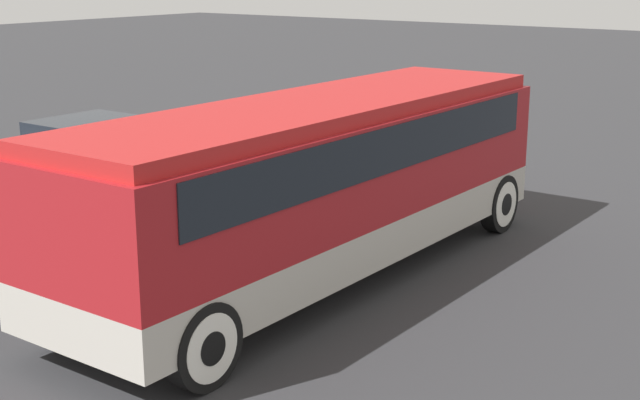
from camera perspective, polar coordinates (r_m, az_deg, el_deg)
ground_plane at (r=14.49m, az=-0.00°, el=-5.00°), size 120.00×120.00×0.00m
tour_bus at (r=14.07m, az=0.23°, el=1.87°), size 10.03×2.70×2.90m
parked_car_near at (r=16.23m, az=-19.26°, el=-1.01°), size 4.34×1.94×1.43m
parked_car_mid at (r=19.57m, az=-10.61°, el=2.22°), size 4.71×1.82×1.47m
parked_car_far at (r=21.79m, az=-14.60°, el=3.24°), size 4.47×1.79×1.45m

